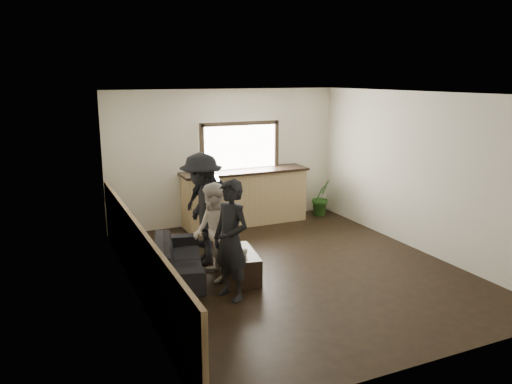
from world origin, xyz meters
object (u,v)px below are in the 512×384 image
sofa (178,258)px  person_c (202,209)px  person_a (231,240)px  person_b (213,232)px  potted_plant (321,197)px  bar_counter (245,194)px  coffee_table (238,265)px  cup_a (229,245)px  person_d (209,202)px  cup_b (244,253)px

sofa → person_c: (0.52, 0.34, 0.66)m
person_a → person_b: person_a is taller
potted_plant → person_c: person_c is taller
bar_counter → potted_plant: bar_counter is taller
potted_plant → person_b: bearing=-144.3°
bar_counter → person_b: (-1.60, -2.56, 0.11)m
bar_counter → person_c: (-1.53, -1.82, 0.29)m
bar_counter → person_a: size_ratio=1.59×
coffee_table → person_c: person_c is taller
bar_counter → sofa: size_ratio=1.46×
cup_a → person_d: (0.17, 1.40, 0.35)m
bar_counter → cup_b: 3.10m
cup_a → potted_plant: bearing=36.8°
cup_a → bar_counter: bearing=61.8°
sofa → person_b: size_ratio=1.23×
potted_plant → person_d: bearing=-162.4°
potted_plant → sofa: bearing=-152.0°
coffee_table → person_c: size_ratio=0.51×
cup_a → person_b: bearing=-158.2°
potted_plant → person_a: 4.68m
bar_counter → person_a: bar_counter is taller
cup_b → potted_plant: bearing=42.2°
cup_a → person_a: size_ratio=0.08×
person_b → person_d: 1.58m
sofa → coffee_table: (0.80, -0.50, -0.06)m
bar_counter → person_d: 1.56m
person_d → bar_counter: bearing=-159.8°
bar_counter → sofa: bearing=-133.5°
person_a → person_c: bearing=156.2°
potted_plant → person_a: size_ratio=0.49×
potted_plant → person_c: bearing=-152.8°
person_d → person_c: bearing=41.4°
cup_a → person_b: person_b is taller
coffee_table → person_b: size_ratio=0.63×
coffee_table → sofa: bearing=148.0°
person_a → person_c: 1.46m
potted_plant → bar_counter: bearing=176.7°
person_c → person_d: bearing=162.8°
person_b → person_c: bearing=179.6°
cup_b → person_a: person_a is taller
person_b → coffee_table: bearing=78.0°
person_a → person_d: size_ratio=1.03×
cup_b → person_c: (-0.32, 1.03, 0.46)m
cup_b → person_b: person_b is taller
potted_plant → person_b: 4.22m
person_a → person_d: (0.46, 2.24, -0.02)m
sofa → person_d: bearing=-25.0°
cup_b → person_a: 0.69m
coffee_table → person_d: (0.11, 1.62, 0.61)m
sofa → person_d: person_d is taller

